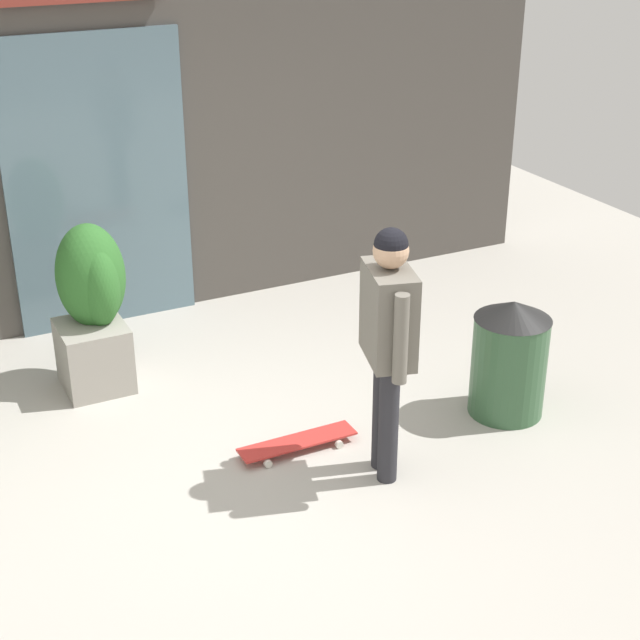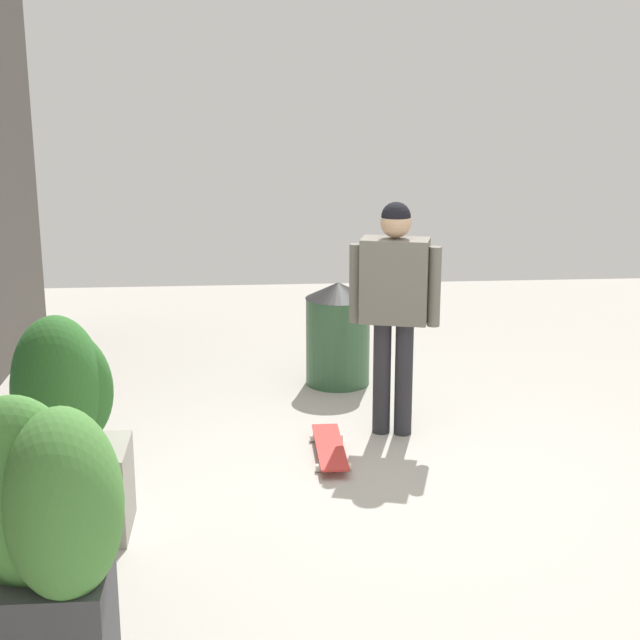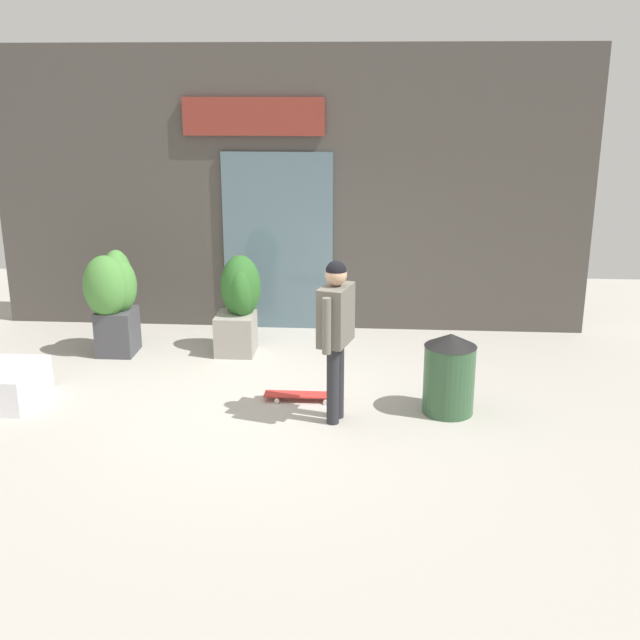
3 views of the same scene
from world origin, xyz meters
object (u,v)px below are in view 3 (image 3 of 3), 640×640
object	(u,v)px
skateboarder	(336,324)
trash_bin	(449,373)
planter_box_left	(240,300)
skateboard	(302,395)
planter_box_right	(114,294)

from	to	relation	value
skateboarder	trash_bin	world-z (taller)	skateboarder
planter_box_left	skateboard	bearing A→B (deg)	-59.24
planter_box_right	planter_box_left	bearing A→B (deg)	6.83
skateboarder	trash_bin	bearing A→B (deg)	-150.96
skateboard	planter_box_left	distance (m)	1.95
planter_box_left	skateboarder	bearing A→B (deg)	-57.22
trash_bin	planter_box_right	bearing A→B (deg)	158.70
planter_box_left	planter_box_right	distance (m)	1.60
skateboarder	planter_box_right	size ratio (longest dim) A/B	1.27
planter_box_left	planter_box_right	xyz separation A→B (m)	(-1.59, -0.19, 0.11)
planter_box_left	trash_bin	size ratio (longest dim) A/B	1.44
skateboarder	planter_box_left	bearing A→B (deg)	-41.68
skateboarder	skateboard	size ratio (longest dim) A/B	2.04
planter_box_right	trash_bin	xyz separation A→B (m)	(4.12, -1.61, -0.36)
planter_box_left	trash_bin	xyz separation A→B (m)	(2.53, -1.80, -0.25)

